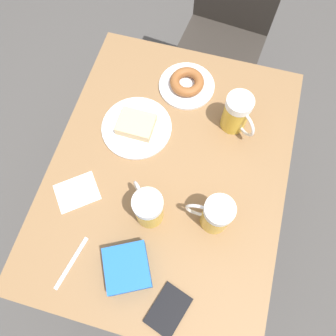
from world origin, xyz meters
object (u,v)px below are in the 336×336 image
object	(u,v)px
chair	(229,19)
passport_near_edge	(168,310)
plate_with_cake	(136,126)
napkin_folded	(77,192)
beer_mug_right	(216,215)
blue_pouch	(127,268)
beer_mug_center	(148,208)
fork	(72,263)
beer_mug_left	(237,113)
plate_with_donut	(187,84)

from	to	relation	value
chair	passport_near_edge	bearing A→B (deg)	-81.04
plate_with_cake	napkin_folded	distance (m)	0.30
beer_mug_right	blue_pouch	distance (m)	0.30
chair	passport_near_edge	world-z (taller)	chair
beer_mug_center	blue_pouch	bearing A→B (deg)	-94.13
plate_with_cake	blue_pouch	distance (m)	0.47
beer_mug_center	fork	bearing A→B (deg)	-131.48
beer_mug_right	napkin_folded	size ratio (longest dim) A/B	0.88
beer_mug_center	passport_near_edge	bearing A→B (deg)	-62.58
beer_mug_left	blue_pouch	world-z (taller)	beer_mug_left
beer_mug_right	plate_with_cake	bearing A→B (deg)	142.71
plate_with_cake	fork	size ratio (longest dim) A/B	1.47
chair	plate_with_donut	xyz separation A→B (m)	(-0.08, -0.56, 0.21)
beer_mug_left	blue_pouch	xyz separation A→B (m)	(-0.20, -0.56, -0.04)
blue_pouch	beer_mug_center	bearing A→B (deg)	85.87
plate_with_cake	blue_pouch	size ratio (longest dim) A/B	1.42
blue_pouch	chair	bearing A→B (deg)	86.14
blue_pouch	napkin_folded	bearing A→B (deg)	142.02
plate_with_donut	beer_mug_left	xyz separation A→B (m)	(0.19, -0.11, 0.06)
chair	blue_pouch	world-z (taller)	chair
beer_mug_center	napkin_folded	distance (m)	0.25
beer_mug_left	fork	bearing A→B (deg)	-122.22
chair	beer_mug_left	size ratio (longest dim) A/B	6.59
plate_with_donut	fork	world-z (taller)	plate_with_donut
beer_mug_right	blue_pouch	bearing A→B (deg)	-134.88
plate_with_donut	blue_pouch	world-z (taller)	blue_pouch
chair	fork	distance (m)	1.30
beer_mug_left	napkin_folded	size ratio (longest dim) A/B	0.88
passport_near_edge	beer_mug_left	bearing A→B (deg)	84.67
blue_pouch	fork	bearing A→B (deg)	-170.37
plate_with_donut	fork	bearing A→B (deg)	-104.07
plate_with_cake	beer_mug_center	xyz separation A→B (m)	(0.13, -0.28, 0.06)
beer_mug_center	blue_pouch	world-z (taller)	beer_mug_center
chair	blue_pouch	distance (m)	1.25
chair	napkin_folded	world-z (taller)	chair
beer_mug_right	fork	size ratio (longest dim) A/B	0.89
passport_near_edge	blue_pouch	xyz separation A→B (m)	(-0.14, 0.08, 0.03)
plate_with_cake	chair	bearing A→B (deg)	75.60
beer_mug_center	napkin_folded	world-z (taller)	beer_mug_center
beer_mug_right	plate_with_donut	bearing A→B (deg)	113.44
chair	fork	size ratio (longest dim) A/B	5.85
chair	beer_mug_center	world-z (taller)	chair
plate_with_cake	beer_mug_center	distance (m)	0.31
beer_mug_left	beer_mug_right	size ratio (longest dim) A/B	1.00
beer_mug_center	napkin_folded	xyz separation A→B (m)	(-0.24, 0.01, -0.07)
plate_with_donut	beer_mug_left	size ratio (longest dim) A/B	1.39
beer_mug_center	fork	distance (m)	0.28
napkin_folded	blue_pouch	size ratio (longest dim) A/B	0.97
plate_with_donut	beer_mug_center	world-z (taller)	beer_mug_center
plate_with_cake	fork	world-z (taller)	plate_with_cake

